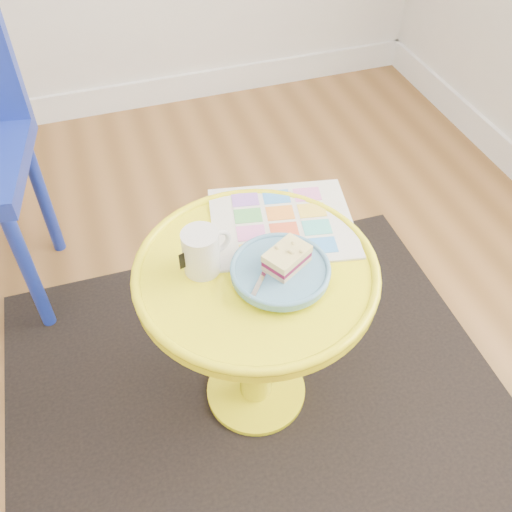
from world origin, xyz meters
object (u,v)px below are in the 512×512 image
object	(u,v)px
side_table	(256,311)
plate	(280,271)
newspaper	(282,222)
mug	(202,250)

from	to	relation	value
side_table	plate	bearing A→B (deg)	-43.38
side_table	plate	xyz separation A→B (m)	(0.04, -0.04, 0.16)
newspaper	plate	bearing A→B (deg)	-100.46
side_table	newspaper	distance (m)	0.21
mug	plate	world-z (taller)	mug
side_table	newspaper	world-z (taller)	newspaper
newspaper	mug	bearing A→B (deg)	-147.71
side_table	newspaper	xyz separation A→B (m)	(0.10, 0.12, 0.14)
newspaper	plate	world-z (taller)	plate
side_table	mug	distance (m)	0.22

